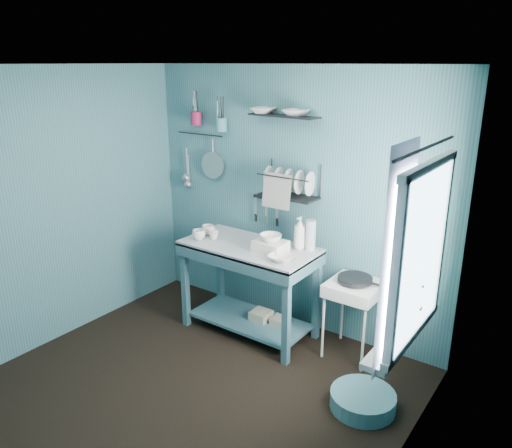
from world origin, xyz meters
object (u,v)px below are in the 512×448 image
Objects in this scene: mug_right at (208,230)px; frying_pan at (355,279)px; water_bottle at (310,235)px; dish_rack at (289,181)px; potted_plant at (403,298)px; utensil_cup_teal at (221,125)px; colander at (213,165)px; soap_bottle at (300,233)px; hotplate_stand at (352,319)px; wash_tub at (270,246)px; floor_basin at (363,400)px; work_counter at (249,289)px; storage_tin_large at (261,322)px; mug_mid at (214,234)px; storage_tin_small at (280,327)px; utensil_cup_magenta at (196,118)px; mug_left at (199,235)px.

mug_right is 0.41× the size of frying_pan.
water_bottle is 0.54m from dish_rack.
utensil_cup_teal is at bearing 158.08° from potted_plant.
mug_right is at bearing -56.96° from colander.
mug_right is 0.41× the size of soap_bottle.
colander is 2.62m from potted_plant.
frying_pan is at bearing 0.00° from hotplate_stand.
wash_tub is 0.56× the size of floor_basin.
work_counter is 0.36m from storage_tin_large.
soap_bottle reaches higher than storage_tin_large.
wash_tub is at bearing -163.17° from frying_pan.
mug_mid is 0.20× the size of floor_basin.
storage_tin_large is (-0.42, -0.17, -0.93)m from water_bottle.
hotplate_stand is 3.51× the size of storage_tin_small.
frying_pan is at bearing 10.86° from mug_mid.
storage_tin_large is at bearing 29.05° from work_counter.
mug_right is 0.95m from dish_rack.
work_counter is 0.71m from mug_right.
utensil_cup_teal is 2.06m from storage_tin_small.
water_bottle is 0.55m from frying_pan.
mug_right reaches higher than storage_tin_small.
potted_plant is 1.03m from floor_basin.
mug_mid is at bearing 168.29° from floor_basin.
storage_tin_large is at bearing -17.00° from utensil_cup_magenta.
mug_right is 0.44× the size of water_bottle.
mug_left is at bearing -160.10° from storage_tin_large.
hotplate_stand is 1.21m from potted_plant.
utensil_cup_magenta is (-1.92, 0.17, 1.23)m from frying_pan.
water_bottle is at bearing 177.68° from frying_pan.
wash_tub reaches higher than mug_mid.
storage_tin_large is at bearing 159.64° from floor_basin.
work_counter is at bearing -27.62° from colander.
storage_tin_small is at bearing 63.43° from wash_tub.
frying_pan reaches higher than floor_basin.
storage_tin_large is 1.36m from floor_basin.
potted_plant is (2.14, -0.54, 0.10)m from mug_right.
mug_mid is 2.08m from potted_plant.
water_bottle is (0.10, 0.02, -0.01)m from soap_bottle.
hotplate_stand is at bearing -8.43° from dish_rack.
colander is 1.67m from storage_tin_large.
utensil_cup_magenta reaches higher than work_counter.
potted_plant is (1.42, -0.86, -0.43)m from dish_rack.
utensil_cup_teal is at bearing -11.15° from colander.
mug_left is 1.00m from dish_rack.
floor_basin is at bearing -19.72° from wash_tub.
mug_mid is at bearing -167.09° from storage_tin_large.
dish_rack reaches higher than colander.
storage_tin_large is 0.44× the size of floor_basin.
utensil_cup_teal reaches higher than potted_plant.
potted_plant is (2.25, -0.91, -0.87)m from utensil_cup_teal.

